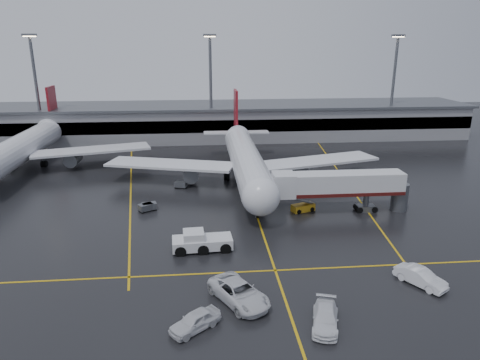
{
  "coord_description": "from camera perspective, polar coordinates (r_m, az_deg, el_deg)",
  "views": [
    {
      "loc": [
        -7.54,
        -63.0,
        23.34
      ],
      "look_at": [
        -2.0,
        -2.0,
        4.0
      ],
      "focal_mm": 32.41,
      "sensor_mm": 36.0,
      "label": 1
    }
  ],
  "objects": [
    {
      "name": "main_airliner",
      "position": [
        75.55,
        0.71,
        2.85
      ],
      "size": [
        48.8,
        45.6,
        14.1
      ],
      "color": "silver",
      "rests_on": "ground"
    },
    {
      "name": "apron_line_stop",
      "position": [
        47.77,
        4.66,
        -11.77
      ],
      "size": [
        60.0,
        0.25,
        0.02
      ],
      "primitive_type": "cube",
      "color": "gold",
      "rests_on": "ground"
    },
    {
      "name": "light_mast_left",
      "position": [
        111.84,
        -25.27,
        11.35
      ],
      "size": [
        3.0,
        1.2,
        25.45
      ],
      "color": "#595B60",
      "rests_on": "ground"
    },
    {
      "name": "jet_bridge",
      "position": [
        63.27,
        12.95,
        -0.8
      ],
      "size": [
        19.9,
        3.4,
        6.05
      ],
      "color": "silver",
      "rests_on": "ground"
    },
    {
      "name": "apron_line_centre",
      "position": [
        67.61,
        1.54,
        -2.67
      ],
      "size": [
        0.25,
        90.0,
        0.02
      ],
      "primitive_type": "cube",
      "color": "gold",
      "rests_on": "ground"
    },
    {
      "name": "ground",
      "position": [
        67.61,
        1.54,
        -2.68
      ],
      "size": [
        220.0,
        220.0,
        0.0
      ],
      "primitive_type": "plane",
      "color": "black",
      "rests_on": "ground"
    },
    {
      "name": "baggage_cart_b",
      "position": [
        64.52,
        -12.29,
        -3.51
      ],
      "size": [
        2.39,
        2.18,
        1.12
      ],
      "color": "#595B60",
      "rests_on": "ground"
    },
    {
      "name": "pushback_tractor",
      "position": [
        51.76,
        -5.21,
        -8.13
      ],
      "size": [
        7.17,
        3.4,
        2.5
      ],
      "color": "silver",
      "rests_on": "ground"
    },
    {
      "name": "service_van_c",
      "position": [
        48.27,
        22.66,
        -11.72
      ],
      "size": [
        4.33,
        5.39,
        1.72
      ],
      "primitive_type": "imported",
      "rotation": [
        0.0,
        0.0,
        0.56
      ],
      "color": "white",
      "rests_on": "ground"
    },
    {
      "name": "apron_line_left",
      "position": [
        77.65,
        -14.17,
        -0.51
      ],
      "size": [
        9.99,
        69.35,
        0.02
      ],
      "primitive_type": "cube",
      "rotation": [
        0.0,
        0.0,
        0.14
      ],
      "color": "gold",
      "rests_on": "ground"
    },
    {
      "name": "belt_loader",
      "position": [
        63.87,
        8.29,
        -3.59
      ],
      "size": [
        3.68,
        2.54,
        2.15
      ],
      "color": "gold",
      "rests_on": "ground"
    },
    {
      "name": "service_van_d",
      "position": [
        38.92,
        -5.94,
        -17.97
      ],
      "size": [
        4.89,
        4.36,
        1.6
      ],
      "primitive_type": "imported",
      "rotation": [
        0.0,
        0.0,
        -0.92
      ],
      "color": "silver",
      "rests_on": "ground"
    },
    {
      "name": "light_mast_mid",
      "position": [
        105.41,
        -3.89,
        12.66
      ],
      "size": [
        3.0,
        1.2,
        25.45
      ],
      "color": "#595B60",
      "rests_on": "ground"
    },
    {
      "name": "second_airliner",
      "position": [
        93.42,
        -26.77,
        3.81
      ],
      "size": [
        48.8,
        45.6,
        14.1
      ],
      "color": "silver",
      "rests_on": "ground"
    },
    {
      "name": "service_van_a",
      "position": [
        42.04,
        -0.14,
        -14.6
      ],
      "size": [
        6.34,
        7.74,
        1.96
      ],
      "primitive_type": "imported",
      "rotation": [
        0.0,
        0.0,
        0.52
      ],
      "color": "silver",
      "rests_on": "ground"
    },
    {
      "name": "service_van_b",
      "position": [
        39.82,
        11.17,
        -17.38
      ],
      "size": [
        3.58,
        5.7,
        1.54
      ],
      "primitive_type": "imported",
      "rotation": [
        0.0,
        0.0,
        -0.29
      ],
      "color": "white",
      "rests_on": "ground"
    },
    {
      "name": "apron_line_right",
      "position": [
        80.78,
        13.48,
        0.24
      ],
      "size": [
        7.57,
        69.64,
        0.02
      ],
      "primitive_type": "cube",
      "rotation": [
        0.0,
        0.0,
        -0.1
      ],
      "color": "gold",
      "rests_on": "ground"
    },
    {
      "name": "light_mast_right",
      "position": [
        115.61,
        19.56,
        12.15
      ],
      "size": [
        3.0,
        1.2,
        25.45
      ],
      "color": "#595B60",
      "rests_on": "ground"
    },
    {
      "name": "terminal",
      "position": [
        112.81,
        -1.3,
        7.81
      ],
      "size": [
        122.0,
        19.0,
        8.6
      ],
      "color": "gray",
      "rests_on": "ground"
    },
    {
      "name": "baggage_cart_c",
      "position": [
        73.83,
        -7.77,
        -0.56
      ],
      "size": [
        2.31,
        1.86,
        1.12
      ],
      "color": "#595B60",
      "rests_on": "ground"
    },
    {
      "name": "baggage_cart_a",
      "position": [
        64.83,
        -11.84,
        -3.38
      ],
      "size": [
        2.28,
        1.8,
        1.12
      ],
      "color": "#595B60",
      "rests_on": "ground"
    }
  ]
}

